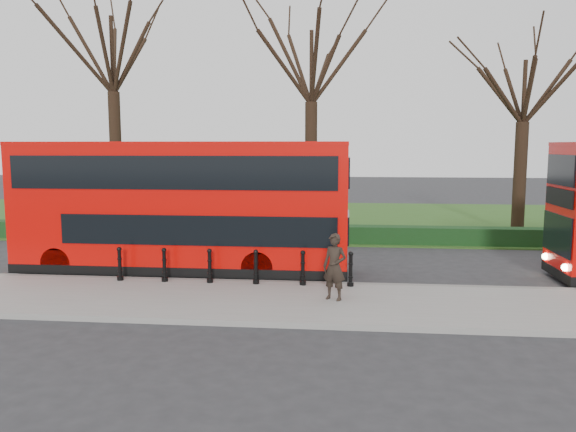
# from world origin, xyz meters

# --- Properties ---
(ground) EXTENTS (120.00, 120.00, 0.00)m
(ground) POSITION_xyz_m (0.00, 0.00, 0.00)
(ground) COLOR #28282B
(ground) RESTS_ON ground
(pavement) EXTENTS (60.00, 4.00, 0.15)m
(pavement) POSITION_xyz_m (0.00, -3.00, 0.07)
(pavement) COLOR gray
(pavement) RESTS_ON ground
(kerb) EXTENTS (60.00, 0.25, 0.16)m
(kerb) POSITION_xyz_m (0.00, -1.00, 0.07)
(kerb) COLOR slate
(kerb) RESTS_ON ground
(grass_verge) EXTENTS (60.00, 18.00, 0.06)m
(grass_verge) POSITION_xyz_m (0.00, 15.00, 0.03)
(grass_verge) COLOR #2F521B
(grass_verge) RESTS_ON ground
(hedge) EXTENTS (60.00, 0.90, 0.80)m
(hedge) POSITION_xyz_m (0.00, 6.80, 0.40)
(hedge) COLOR black
(hedge) RESTS_ON ground
(yellow_line_outer) EXTENTS (60.00, 0.10, 0.01)m
(yellow_line_outer) POSITION_xyz_m (0.00, -0.70, 0.01)
(yellow_line_outer) COLOR yellow
(yellow_line_outer) RESTS_ON ground
(yellow_line_inner) EXTENTS (60.00, 0.10, 0.01)m
(yellow_line_inner) POSITION_xyz_m (0.00, -0.50, 0.01)
(yellow_line_inner) COLOR yellow
(yellow_line_inner) RESTS_ON ground
(tree_left) EXTENTS (8.14, 8.14, 12.73)m
(tree_left) POSITION_xyz_m (-8.00, 10.00, 9.26)
(tree_left) COLOR black
(tree_left) RESTS_ON ground
(tree_mid) EXTENTS (7.46, 7.46, 11.66)m
(tree_mid) POSITION_xyz_m (2.00, 10.00, 8.48)
(tree_mid) COLOR black
(tree_mid) RESTS_ON ground
(tree_right) EXTENTS (6.30, 6.30, 9.85)m
(tree_right) POSITION_xyz_m (12.00, 10.00, 7.15)
(tree_right) COLOR black
(tree_right) RESTS_ON ground
(bollard_row) EXTENTS (7.28, 0.15, 1.00)m
(bollard_row) POSITION_xyz_m (0.34, -1.35, 0.65)
(bollard_row) COLOR black
(bollard_row) RESTS_ON pavement
(bus_lead) EXTENTS (11.14, 2.56, 4.43)m
(bus_lead) POSITION_xyz_m (-1.74, 0.48, 2.23)
(bus_lead) COLOR #C60804
(bus_lead) RESTS_ON ground
(pedestrian) EXTENTS (0.78, 0.67, 1.82)m
(pedestrian) POSITION_xyz_m (3.45, -2.88, 1.06)
(pedestrian) COLOR black
(pedestrian) RESTS_ON pavement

